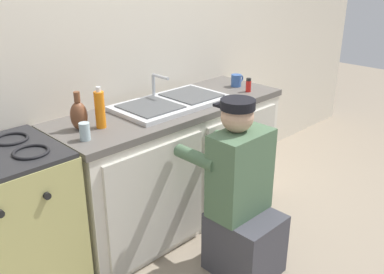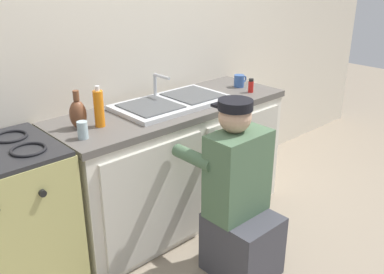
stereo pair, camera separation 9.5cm
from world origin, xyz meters
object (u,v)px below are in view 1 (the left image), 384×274
sink_double_basin (171,102)px  soap_bottle_orange (100,109)px  plumber_person (241,204)px  spice_bottle_red (248,85)px  coffee_mug (236,80)px  vase_decorative (79,115)px  stove_range (7,230)px  water_glass (85,131)px

sink_double_basin → soap_bottle_orange: (-0.59, -0.03, 0.09)m
plumber_person → soap_bottle_orange: bearing=125.5°
soap_bottle_orange → spice_bottle_red: soap_bottle_orange is taller
sink_double_basin → soap_bottle_orange: bearing=-177.4°
plumber_person → sink_double_basin: bearing=82.7°
coffee_mug → vase_decorative: bearing=178.6°
stove_range → water_glass: bearing=-15.5°
water_glass → plumber_person: bearing=-41.6°
coffee_mug → water_glass: bearing=-175.0°
water_glass → spice_bottle_red: (1.40, -0.04, 0.00)m
stove_range → vase_decorative: bearing=3.8°
soap_bottle_orange → plumber_person: bearing=-54.5°
stove_range → spice_bottle_red: bearing=-5.0°
sink_double_basin → spice_bottle_red: bearing=-14.5°
plumber_person → water_glass: (-0.67, 0.59, 0.49)m
sink_double_basin → vase_decorative: bearing=177.4°
spice_bottle_red → coffee_mug: bearing=71.9°
plumber_person → vase_decorative: bearing=128.7°
plumber_person → vase_decorative: vase_decorative is taller
sink_double_basin → plumber_person: size_ratio=0.72×
water_glass → coffee_mug: (1.45, 0.13, -0.00)m
soap_bottle_orange → vase_decorative: bearing=151.4°
plumber_person → soap_bottle_orange: (-0.49, 0.69, 0.55)m
sink_double_basin → vase_decorative: size_ratio=3.48×
coffee_mug → spice_bottle_red: size_ratio=1.20×
water_glass → spice_bottle_red: spice_bottle_red is taller
sink_double_basin → coffee_mug: size_ratio=6.35×
soap_bottle_orange → spice_bottle_red: bearing=-6.4°
soap_bottle_orange → coffee_mug: size_ratio=1.98×
vase_decorative → soap_bottle_orange: bearing=-28.6°
soap_bottle_orange → stove_range: bearing=177.8°
water_glass → coffee_mug: 1.45m
plumber_person → spice_bottle_red: plumber_person is taller
vase_decorative → sink_double_basin: bearing=-2.6°
stove_range → water_glass: water_glass is taller
stove_range → plumber_person: size_ratio=0.84×
stove_range → water_glass: (0.46, -0.13, 0.49)m
sink_double_basin → vase_decorative: 0.70m
sink_double_basin → water_glass: size_ratio=8.00×
soap_bottle_orange → water_glass: (-0.17, -0.10, -0.06)m
soap_bottle_orange → spice_bottle_red: (1.22, -0.14, -0.06)m
sink_double_basin → spice_bottle_red: (0.64, -0.16, 0.03)m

